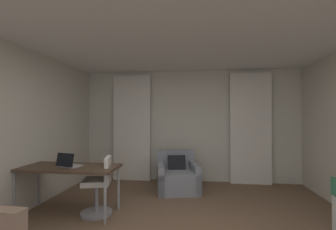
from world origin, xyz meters
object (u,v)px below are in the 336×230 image
laptop (69,164)px  armchair (177,177)px  desk_chair (99,189)px  desk (69,170)px

laptop → armchair: bearing=43.0°
desk_chair → laptop: (-0.46, -0.09, 0.39)m
armchair → desk_chair: desk_chair is taller
desk_chair → laptop: 0.61m
desk_chair → laptop: laptop is taller
armchair → desk: size_ratio=0.68×
armchair → desk: bearing=-137.9°
armchair → laptop: (-1.55, -1.44, 0.51)m
desk → desk_chair: size_ratio=1.70×
desk → laptop: bearing=-71.3°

